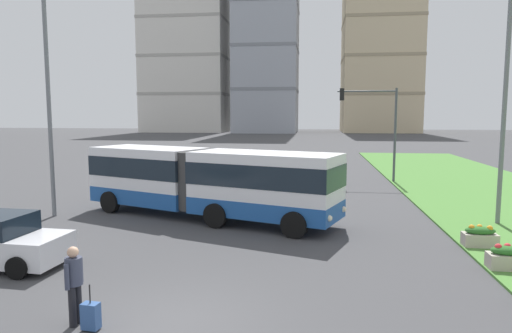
% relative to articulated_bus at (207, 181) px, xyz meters
% --- Properties ---
extents(ground_plane, '(260.00, 260.00, 0.00)m').
position_rel_articulated_bus_xyz_m(ground_plane, '(1.61, -10.06, -1.65)').
color(ground_plane, '#424244').
extents(articulated_bus, '(11.87, 6.55, 3.00)m').
position_rel_articulated_bus_xyz_m(articulated_bus, '(0.00, 0.00, 0.00)').
color(articulated_bus, white).
rests_on(articulated_bus, ground).
extents(pedestrian_crossing, '(0.36, 0.58, 1.74)m').
position_rel_articulated_bus_xyz_m(pedestrian_crossing, '(-0.42, -10.41, -0.65)').
color(pedestrian_crossing, black).
rests_on(pedestrian_crossing, ground).
extents(rolling_suitcase, '(0.38, 0.28, 0.97)m').
position_rel_articulated_bus_xyz_m(rolling_suitcase, '(0.03, -10.61, -1.34)').
color(rolling_suitcase, '#335693').
rests_on(rolling_suitcase, ground).
extents(flower_planter_1, '(1.10, 0.56, 0.74)m').
position_rel_articulated_bus_xyz_m(flower_planter_1, '(10.26, -5.60, -1.23)').
color(flower_planter_1, '#B7AD9E').
rests_on(flower_planter_1, grass_median).
extents(flower_planter_2, '(1.10, 0.56, 0.74)m').
position_rel_articulated_bus_xyz_m(flower_planter_2, '(10.26, -3.28, -1.23)').
color(flower_planter_2, '#B7AD9E').
rests_on(flower_planter_2, grass_median).
extents(traffic_light_far_right, '(3.89, 0.28, 6.24)m').
position_rel_articulated_bus_xyz_m(traffic_light_far_right, '(8.63, 11.94, 2.62)').
color(traffic_light_far_right, '#474C51').
rests_on(traffic_light_far_right, ground).
extents(streetlight_left, '(0.70, 0.28, 9.71)m').
position_rel_articulated_bus_xyz_m(streetlight_left, '(-6.89, -0.49, 3.65)').
color(streetlight_left, slate).
rests_on(streetlight_left, ground).
extents(streetlight_median, '(0.70, 0.28, 10.03)m').
position_rel_articulated_bus_xyz_m(streetlight_median, '(12.16, 0.33, 3.81)').
color(streetlight_median, slate).
rests_on(streetlight_median, ground).
extents(apartment_tower_west, '(20.86, 16.76, 45.62)m').
position_rel_articulated_bus_xyz_m(apartment_tower_west, '(-28.39, 97.25, 21.18)').
color(apartment_tower_west, silver).
rests_on(apartment_tower_west, ground).
extents(apartment_tower_westcentre, '(15.27, 17.50, 49.90)m').
position_rel_articulated_bus_xyz_m(apartment_tower_westcentre, '(-7.67, 95.19, 23.32)').
color(apartment_tower_westcentre, '#9EA3AD').
rests_on(apartment_tower_westcentre, ground).
extents(apartment_tower_centre, '(18.52, 18.38, 44.85)m').
position_rel_articulated_bus_xyz_m(apartment_tower_centre, '(20.24, 101.08, 20.79)').
color(apartment_tower_centre, beige).
rests_on(apartment_tower_centre, ground).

